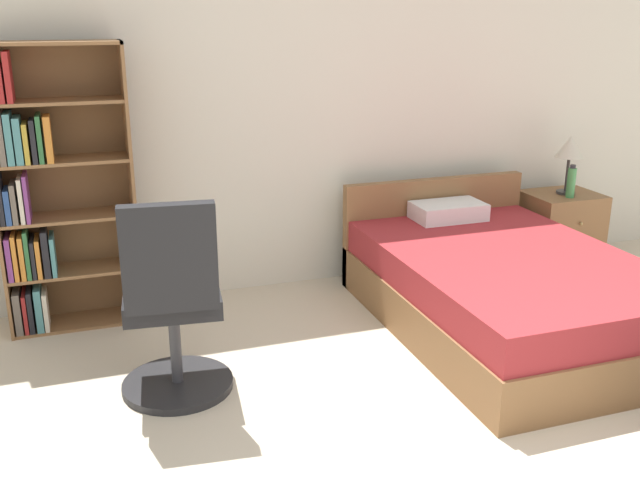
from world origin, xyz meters
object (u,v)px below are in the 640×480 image
at_px(bookshelf, 46,193).
at_px(bed, 502,287).
at_px(nightstand, 560,230).
at_px(office_chair, 173,309).
at_px(water_bottle, 571,182).
at_px(table_lamp, 570,149).

height_order(bookshelf, bed, bookshelf).
bearing_deg(bookshelf, bed, -19.01).
height_order(bed, nightstand, bed).
xyz_separation_m(office_chair, water_bottle, (3.08, 0.94, 0.21)).
bearing_deg(water_bottle, bookshelf, 176.86).
bearing_deg(water_bottle, nightstand, 74.46).
distance_m(bed, nightstand, 1.33).
bearing_deg(water_bottle, table_lamp, 68.25).
distance_m(nightstand, table_lamp, 0.63).
height_order(bed, water_bottle, water_bottle).
relative_size(bookshelf, water_bottle, 7.08).
bearing_deg(bed, water_bottle, 35.13).
bearing_deg(bed, office_chair, -173.78).
distance_m(bed, water_bottle, 1.31).
bearing_deg(table_lamp, water_bottle, -111.75).
relative_size(nightstand, water_bottle, 2.35).
bearing_deg(office_chair, water_bottle, 16.92).
height_order(bed, office_chair, office_chair).
bearing_deg(bed, table_lamp, 37.91).
xyz_separation_m(bookshelf, nightstand, (3.70, -0.09, -0.58)).
relative_size(bookshelf, nightstand, 3.01).
bearing_deg(office_chair, table_lamp, 18.53).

